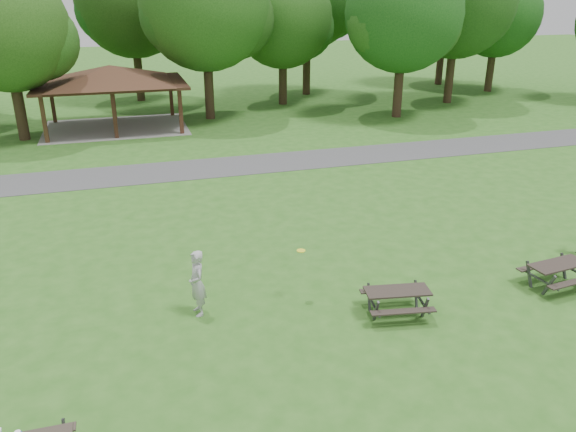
# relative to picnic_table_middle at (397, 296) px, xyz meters

# --- Properties ---
(ground) EXTENTS (160.00, 160.00, 0.00)m
(ground) POSITION_rel_picnic_table_middle_xyz_m (-2.66, 0.28, -0.53)
(ground) COLOR #2C621C
(ground) RESTS_ON ground
(asphalt_path) EXTENTS (120.00, 3.20, 0.02)m
(asphalt_path) POSITION_rel_picnic_table_middle_xyz_m (-2.66, 14.28, -0.52)
(asphalt_path) COLOR #434346
(asphalt_path) RESTS_ON ground
(pavilion) EXTENTS (8.60, 7.01, 3.76)m
(pavilion) POSITION_rel_picnic_table_middle_xyz_m (-6.66, 24.28, 2.53)
(pavilion) COLOR #392414
(pavilion) RESTS_ON ground
(tree_row_d) EXTENTS (6.93, 6.60, 9.27)m
(tree_row_d) POSITION_rel_picnic_table_middle_xyz_m (-11.57, 22.81, 5.24)
(tree_row_d) COLOR black
(tree_row_d) RESTS_ON ground
(tree_row_e) EXTENTS (8.40, 8.00, 11.02)m
(tree_row_e) POSITION_rel_picnic_table_middle_xyz_m (-0.56, 25.31, 6.25)
(tree_row_e) COLOR black
(tree_row_e) RESTS_ON ground
(tree_row_f) EXTENTS (7.35, 7.00, 9.55)m
(tree_row_f) POSITION_rel_picnic_table_middle_xyz_m (5.43, 28.81, 5.31)
(tree_row_f) COLOR black
(tree_row_f) RESTS_ON ground
(tree_row_g) EXTENTS (7.77, 7.40, 10.25)m
(tree_row_g) POSITION_rel_picnic_table_middle_xyz_m (11.44, 22.31, 5.79)
(tree_row_g) COLOR black
(tree_row_g) RESTS_ON ground
(tree_row_h) EXTENTS (8.61, 8.20, 11.37)m
(tree_row_h) POSITION_rel_picnic_table_middle_xyz_m (17.45, 25.81, 6.49)
(tree_row_h) COLOR #302115
(tree_row_h) RESTS_ON ground
(tree_row_i) EXTENTS (7.14, 6.80, 9.52)m
(tree_row_i) POSITION_rel_picnic_table_middle_xyz_m (23.43, 29.31, 5.37)
(tree_row_i) COLOR #312316
(tree_row_i) RESTS_ON ground
(tree_deep_b) EXTENTS (8.40, 8.00, 11.13)m
(tree_deep_b) POSITION_rel_picnic_table_middle_xyz_m (-4.56, 33.31, 6.35)
(tree_deep_b) COLOR black
(tree_deep_b) RESTS_ON ground
(tree_deep_d) EXTENTS (8.40, 8.00, 11.27)m
(tree_deep_d) POSITION_rel_picnic_table_middle_xyz_m (21.44, 33.81, 6.49)
(tree_deep_d) COLOR black
(tree_deep_d) RESTS_ON ground
(picnic_table_middle) EXTENTS (1.87, 1.60, 0.73)m
(picnic_table_middle) POSITION_rel_picnic_table_middle_xyz_m (0.00, 0.00, 0.00)
(picnic_table_middle) COLOR black
(picnic_table_middle) RESTS_ON ground
(picnic_table_far) EXTENTS (1.85, 1.55, 0.74)m
(picnic_table_far) POSITION_rel_picnic_table_middle_xyz_m (5.02, 0.01, 0.01)
(picnic_table_far) COLOR black
(picnic_table_far) RESTS_ON ground
(frisbee_in_flight) EXTENTS (0.24, 0.24, 0.02)m
(frisbee_in_flight) POSITION_rel_picnic_table_middle_xyz_m (-2.13, 1.52, 0.89)
(frisbee_in_flight) COLOR yellow
(frisbee_in_flight) RESTS_ON ground
(frisbee_thrower) EXTENTS (0.51, 0.70, 1.78)m
(frisbee_thrower) POSITION_rel_picnic_table_middle_xyz_m (-4.93, 1.52, 0.36)
(frisbee_thrower) COLOR #AEADB0
(frisbee_thrower) RESTS_ON ground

